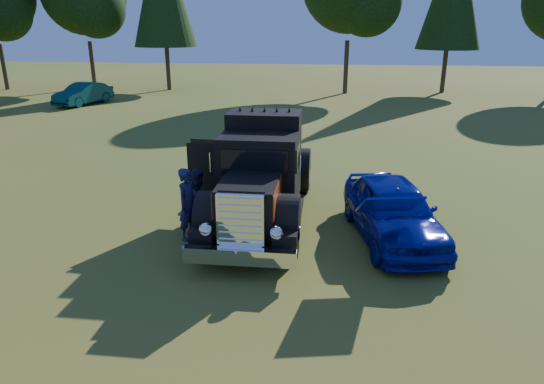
{
  "coord_description": "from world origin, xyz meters",
  "views": [
    {
      "loc": [
        2.85,
        -10.57,
        5.34
      ],
      "look_at": [
        1.5,
        0.7,
        1.4
      ],
      "focal_mm": 32.0,
      "sensor_mm": 36.0,
      "label": 1
    }
  ],
  "objects": [
    {
      "name": "hotrod_coupe",
      "position": [
        4.56,
        1.4,
        0.79
      ],
      "size": [
        2.71,
        4.9,
        1.89
      ],
      "color": "#0719AA",
      "rests_on": "ground"
    },
    {
      "name": "spectator_far",
      "position": [
        -0.59,
        1.5,
        0.84
      ],
      "size": [
        0.81,
        0.94,
        1.69
      ],
      "primitive_type": "imported",
      "rotation": [
        0.0,
        0.0,
        1.34
      ],
      "color": "#1E3147",
      "rests_on": "ground"
    },
    {
      "name": "distant_teal_car",
      "position": [
        -14.33,
        21.84,
        0.75
      ],
      "size": [
        2.76,
        4.79,
        1.49
      ],
      "primitive_type": "imported",
      "rotation": [
        0.0,
        0.0,
        -0.28
      ],
      "color": "#0A383F",
      "rests_on": "ground"
    },
    {
      "name": "diamond_t_truck",
      "position": [
        1.0,
        2.12,
        1.28
      ],
      "size": [
        3.38,
        7.16,
        3.0
      ],
      "color": "black",
      "rests_on": "ground"
    },
    {
      "name": "ground",
      "position": [
        0.0,
        0.0,
        0.0
      ],
      "size": [
        120.0,
        120.0,
        0.0
      ],
      "primitive_type": "plane",
      "color": "#3A5B1A",
      "rests_on": "ground"
    },
    {
      "name": "spectator_near",
      "position": [
        -0.68,
        0.74,
        0.96
      ],
      "size": [
        0.68,
        0.82,
        1.92
      ],
      "primitive_type": "imported",
      "rotation": [
        0.0,
        0.0,
        1.2
      ],
      "color": "#1B2940",
      "rests_on": "ground"
    }
  ]
}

